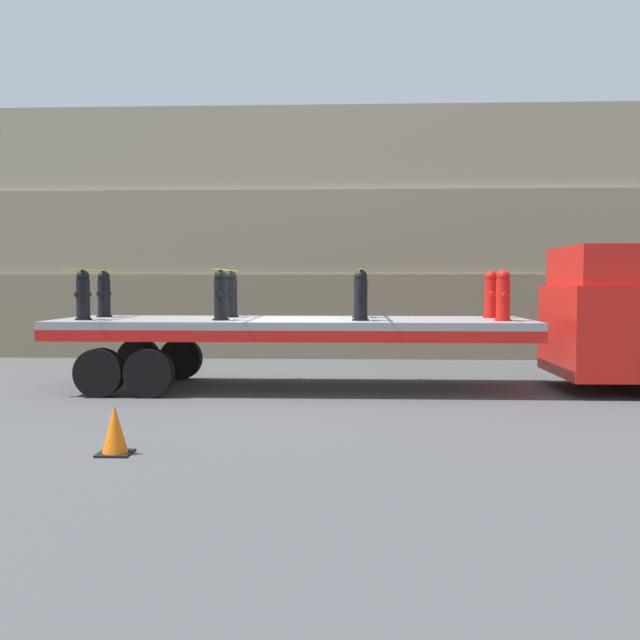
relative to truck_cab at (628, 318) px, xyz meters
The scene contains 16 objects.
ground_plane 6.30m from the truck_cab, behind, with size 120.00×120.00×0.00m, color #474749.
rock_cliff 9.38m from the truck_cab, 132.21° to the left, with size 60.00×3.30×6.60m.
truck_cab is the anchor object (origin of this frame).
flatbed_trailer 6.75m from the truck_cab, behind, with size 8.74×2.60×1.31m.
fire_hydrant_black_near_0 9.95m from the truck_cab, behind, with size 0.30×0.55×0.91m.
fire_hydrant_black_far_0 9.95m from the truck_cab, behind, with size 0.30×0.55×0.91m.
fire_hydrant_black_near_1 7.45m from the truck_cab, behind, with size 0.30×0.55×0.91m.
fire_hydrant_black_far_1 7.45m from the truck_cab, behind, with size 0.30×0.55×0.91m.
fire_hydrant_black_near_2 4.95m from the truck_cab, behind, with size 0.30×0.55×0.91m.
fire_hydrant_black_far_2 4.95m from the truck_cab, behind, with size 0.30×0.55×0.91m.
fire_hydrant_red_near_3 2.49m from the truck_cab, 167.07° to the right, with size 0.30×0.55×0.91m.
fire_hydrant_red_far_3 2.49m from the truck_cab, 167.07° to the left, with size 0.30×0.55×0.91m.
cargo_strap_rear 9.97m from the truck_cab, behind, with size 0.05×2.69×0.01m.
cargo_strap_middle 7.47m from the truck_cab, behind, with size 0.05×2.69×0.01m.
cargo_strap_front 4.98m from the truck_cab, behind, with size 0.05×2.69×0.01m.
traffic_cone 9.44m from the truck_cab, 146.20° to the right, with size 0.38×0.38×0.59m.
Camera 1 is at (1.08, -13.25, 1.98)m, focal length 40.00 mm.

